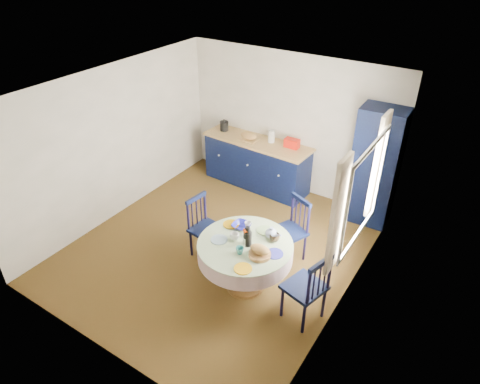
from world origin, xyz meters
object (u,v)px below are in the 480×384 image
object	(u,v)px
pantry_cabinet	(375,167)
mug_c	(275,237)
chair_left	(204,227)
mug_a	(235,236)
cobalt_bowl	(241,226)
kitchen_counter	(257,162)
mug_d	(248,225)
dining_table	(246,251)
mug_b	(240,251)
chair_right	(308,287)
chair_far	(291,229)

from	to	relation	value
pantry_cabinet	mug_c	distance (m)	2.31
chair_left	mug_a	world-z (taller)	chair_left
pantry_cabinet	cobalt_bowl	bearing A→B (deg)	-118.04
kitchen_counter	mug_d	world-z (taller)	kitchen_counter
mug_a	mug_d	xyz separation A→B (m)	(0.01, 0.32, -0.01)
dining_table	mug_c	bearing A→B (deg)	42.04
dining_table	mug_a	size ratio (longest dim) A/B	10.32
kitchen_counter	chair_left	size ratio (longest dim) A/B	2.18
pantry_cabinet	mug_d	world-z (taller)	pantry_cabinet
mug_d	mug_b	bearing A→B (deg)	-68.43
pantry_cabinet	dining_table	bearing A→B (deg)	-110.98
dining_table	mug_a	world-z (taller)	dining_table
chair_right	mug_b	size ratio (longest dim) A/B	10.06
pantry_cabinet	mug_c	xyz separation A→B (m)	(-0.57, -2.23, -0.18)
dining_table	pantry_cabinet	bearing A→B (deg)	71.10
mug_a	mug_c	bearing A→B (deg)	29.55
kitchen_counter	dining_table	xyz separation A→B (m)	(1.30, -2.45, 0.16)
kitchen_counter	dining_table	bearing A→B (deg)	-59.07
chair_left	mug_b	world-z (taller)	chair_left
mug_c	cobalt_bowl	world-z (taller)	mug_c
pantry_cabinet	mug_c	size ratio (longest dim) A/B	14.71
mug_d	pantry_cabinet	bearing A→B (deg)	64.91
chair_left	mug_b	size ratio (longest dim) A/B	9.28
mug_d	cobalt_bowl	size ratio (longest dim) A/B	0.37
kitchen_counter	mug_b	xyz separation A→B (m)	(1.34, -2.65, 0.33)
chair_far	mug_c	size ratio (longest dim) A/B	7.35
chair_right	mug_a	bearing A→B (deg)	-77.91
chair_left	mug_c	size ratio (longest dim) A/B	7.16
kitchen_counter	pantry_cabinet	world-z (taller)	pantry_cabinet
kitchen_counter	cobalt_bowl	bearing A→B (deg)	-61.10
chair_left	mug_c	bearing A→B (deg)	-84.31
dining_table	mug_c	xyz separation A→B (m)	(0.28, 0.25, 0.17)
kitchen_counter	pantry_cabinet	xyz separation A→B (m)	(2.15, 0.04, 0.51)
pantry_cabinet	dining_table	world-z (taller)	pantry_cabinet
mug_b	chair_right	bearing A→B (deg)	9.07
chair_right	mug_d	size ratio (longest dim) A/B	11.53
kitchen_counter	chair_left	distance (m)	2.20
kitchen_counter	pantry_cabinet	distance (m)	2.21
pantry_cabinet	mug_b	xyz separation A→B (m)	(-0.81, -2.69, -0.18)
kitchen_counter	mug_d	distance (m)	2.43
chair_right	mug_b	distance (m)	0.93
chair_far	chair_right	distance (m)	1.20
chair_far	mug_d	bearing A→B (deg)	-98.54
kitchen_counter	mug_a	bearing A→B (deg)	-62.33
chair_far	mug_a	distance (m)	1.03
chair_right	chair_left	bearing A→B (deg)	-85.47
chair_far	mug_c	bearing A→B (deg)	-59.87
mug_b	mug_c	xyz separation A→B (m)	(0.24, 0.46, 0.00)
mug_b	mug_d	bearing A→B (deg)	111.57
mug_a	mug_b	size ratio (longest dim) A/B	1.17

